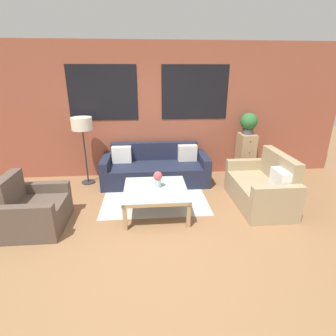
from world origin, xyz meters
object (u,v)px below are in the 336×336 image
object	(u,v)px
floor_lamp	(82,127)
coffee_table	(156,192)
couch_dark	(155,169)
settee_vintage	(262,188)
armchair_corner	(34,211)
drawer_cabinet	(245,155)
potted_plant	(249,123)
flower_vase	(158,178)

from	to	relation	value
floor_lamp	coffee_table	bearing A→B (deg)	-45.10
couch_dark	coffee_table	bearing A→B (deg)	-92.10
settee_vintage	coffee_table	world-z (taller)	settee_vintage
armchair_corner	drawer_cabinet	bearing A→B (deg)	24.95
couch_dark	drawer_cabinet	world-z (taller)	drawer_cabinet
coffee_table	potted_plant	xyz separation A→B (m)	(2.06, 1.53, 0.81)
couch_dark	settee_vintage	xyz separation A→B (m)	(1.81, -1.18, 0.03)
floor_lamp	potted_plant	size ratio (longest dim) A/B	3.08
coffee_table	floor_lamp	distance (m)	2.11
armchair_corner	settee_vintage	bearing A→B (deg)	6.47
flower_vase	floor_lamp	bearing A→B (deg)	137.07
flower_vase	armchair_corner	bearing A→B (deg)	-169.84
couch_dark	flower_vase	world-z (taller)	couch_dark
coffee_table	drawer_cabinet	bearing A→B (deg)	36.67
settee_vintage	coffee_table	size ratio (longest dim) A/B	1.38
coffee_table	potted_plant	bearing A→B (deg)	36.67
armchair_corner	floor_lamp	bearing A→B (deg)	74.91
settee_vintage	flower_vase	xyz separation A→B (m)	(-1.82, -0.08, 0.29)
couch_dark	armchair_corner	size ratio (longest dim) A/B	2.37
couch_dark	drawer_cabinet	distance (m)	2.03
settee_vintage	floor_lamp	xyz separation A→B (m)	(-3.24, 1.24, 0.89)
armchair_corner	potted_plant	bearing A→B (deg)	24.95
settee_vintage	flower_vase	distance (m)	1.84
settee_vintage	potted_plant	size ratio (longest dim) A/B	3.14
potted_plant	floor_lamp	bearing A→B (deg)	-177.50
couch_dark	armchair_corner	distance (m)	2.46
settee_vintage	coffee_table	bearing A→B (deg)	-175.58
drawer_cabinet	flower_vase	world-z (taller)	drawer_cabinet
couch_dark	armchair_corner	xyz separation A→B (m)	(-1.87, -1.60, 0.00)
potted_plant	couch_dark	bearing A→B (deg)	-174.22
coffee_table	drawer_cabinet	distance (m)	2.57
potted_plant	flower_vase	world-z (taller)	potted_plant
potted_plant	flower_vase	distance (m)	2.56
coffee_table	flower_vase	world-z (taller)	flower_vase
armchair_corner	drawer_cabinet	distance (m)	4.28
couch_dark	floor_lamp	bearing A→B (deg)	177.85
floor_lamp	drawer_cabinet	size ratio (longest dim) A/B	1.45
couch_dark	settee_vintage	size ratio (longest dim) A/B	1.55
settee_vintage	armchair_corner	world-z (taller)	settee_vintage
settee_vintage	potted_plant	distance (m)	1.66
drawer_cabinet	flower_vase	xyz separation A→B (m)	(-2.01, -1.47, 0.12)
settee_vintage	flower_vase	bearing A→B (deg)	-177.38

